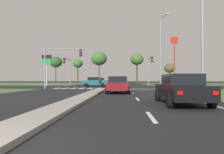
{
  "coord_description": "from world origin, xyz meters",
  "views": [
    {
      "loc": [
        2.56,
        -2.81,
        1.23
      ],
      "look_at": [
        0.59,
        36.06,
        1.68
      ],
      "focal_mm": 32.65,
      "sensor_mm": 36.0,
      "label": 1
    }
  ],
  "objects": [
    {
      "name": "traffic_signal_near_left",
      "position": [
        -5.74,
        23.4,
        3.79
      ],
      "size": [
        5.06,
        0.32,
        5.46
      ],
      "color": "gray",
      "rests_on": "ground"
    },
    {
      "name": "pedestrian_at_median",
      "position": [
        0.12,
        38.58,
        1.31
      ],
      "size": [
        0.34,
        0.34,
        1.91
      ],
      "rotation": [
        0.0,
        0.0,
        3.92
      ],
      "color": "#232833",
      "rests_on": "median_island_far"
    },
    {
      "name": "fuel_price_totem",
      "position": [
        -11.68,
        34.74,
        4.25
      ],
      "size": [
        1.8,
        0.24,
        5.82
      ],
      "color": "silver",
      "rests_on": "ground"
    },
    {
      "name": "car_maroon_second",
      "position": [
        2.16,
        15.6,
        0.77
      ],
      "size": [
        2.04,
        4.33,
        1.5
      ],
      "color": "maroon",
      "rests_on": "ground"
    },
    {
      "name": "lane_dash_fourth",
      "position": [
        3.5,
        21.94,
        0.01
      ],
      "size": [
        0.14,
        2.0,
        0.01
      ],
      "primitive_type": "cube",
      "color": "silver",
      "rests_on": "ground"
    },
    {
      "name": "median_island_far",
      "position": [
        0.0,
        55.0,
        0.07
      ],
      "size": [
        1.2,
        36.0,
        0.14
      ],
      "primitive_type": "cube",
      "color": "gray",
      "rests_on": "ground"
    },
    {
      "name": "crosswalk_bar_sixth",
      "position": [
        -0.65,
        24.8,
        0.01
      ],
      "size": [
        0.7,
        2.8,
        0.01
      ],
      "primitive_type": "cube",
      "color": "silver",
      "rests_on": "ground"
    },
    {
      "name": "grass_verge_far_right",
      "position": [
        25.5,
        54.5,
        0.0
      ],
      "size": [
        35.0,
        35.0,
        0.01
      ],
      "primitive_type": "cube",
      "color": "#385B2D",
      "rests_on": "ground"
    },
    {
      "name": "treeline_third",
      "position": [
        -5.13,
        64.09,
        8.06
      ],
      "size": [
        5.19,
        5.19,
        10.29
      ],
      "color": "#423323",
      "rests_on": "ground"
    },
    {
      "name": "car_teal_fourth",
      "position": [
        -2.15,
        31.76,
        0.81
      ],
      "size": [
        4.39,
        2.04,
        1.58
      ],
      "rotation": [
        0.0,
        0.0,
        -1.57
      ],
      "color": "#19565B",
      "rests_on": "ground"
    },
    {
      "name": "traffic_signal_far_left",
      "position": [
        -7.6,
        34.85,
        3.65
      ],
      "size": [
        0.32,
        4.72,
        5.28
      ],
      "color": "gray",
      "rests_on": "ground"
    },
    {
      "name": "lane_dash_third",
      "position": [
        3.5,
        15.94,
        0.01
      ],
      "size": [
        0.14,
        2.0,
        0.01
      ],
      "primitive_type": "cube",
      "color": "silver",
      "rests_on": "ground"
    },
    {
      "name": "treeline_fourth",
      "position": [
        7.19,
        62.04,
        7.49
      ],
      "size": [
        4.16,
        4.16,
        9.36
      ],
      "color": "#423323",
      "rests_on": "ground"
    },
    {
      "name": "car_navy_near",
      "position": [
        -2.34,
        42.48,
        0.82
      ],
      "size": [
        2.06,
        4.57,
        1.6
      ],
      "rotation": [
        0.0,
        0.0,
        3.14
      ],
      "color": "#161E47",
      "rests_on": "ground"
    },
    {
      "name": "ground_plane",
      "position": [
        0.0,
        30.0,
        0.0
      ],
      "size": [
        200.0,
        200.0,
        0.0
      ],
      "primitive_type": "plane",
      "color": "black"
    },
    {
      "name": "traffic_signal_far_right",
      "position": [
        7.6,
        34.71,
        3.74
      ],
      "size": [
        0.32,
        5.07,
        5.38
      ],
      "color": "gray",
      "rests_on": "ground"
    },
    {
      "name": "treeline_second",
      "position": [
        -12.12,
        63.58,
        6.38
      ],
      "size": [
        3.28,
        3.28,
        7.87
      ],
      "color": "#423323",
      "rests_on": "ground"
    },
    {
      "name": "crosswalk_bar_seventh",
      "position": [
        0.5,
        24.8,
        0.01
      ],
      "size": [
        0.7,
        2.8,
        0.01
      ],
      "primitive_type": "cube",
      "color": "silver",
      "rests_on": "ground"
    },
    {
      "name": "street_lamp_second",
      "position": [
        8.14,
        26.52,
        5.65
      ],
      "size": [
        0.99,
        2.54,
        10.13
      ],
      "color": "gray",
      "rests_on": "ground"
    },
    {
      "name": "crosswalk_bar_fourth",
      "position": [
        -2.95,
        24.8,
        0.01
      ],
      "size": [
        0.7,
        2.8,
        0.01
      ],
      "primitive_type": "cube",
      "color": "silver",
      "rests_on": "ground"
    },
    {
      "name": "treeline_near",
      "position": [
        -20.49,
        66.53,
        7.22
      ],
      "size": [
        4.35,
        4.35,
        9.1
      ],
      "color": "#423323",
      "rests_on": "ground"
    },
    {
      "name": "stop_bar_near",
      "position": [
        3.8,
        23.0,
        0.01
      ],
      "size": [
        6.4,
        0.5,
        0.01
      ],
      "primitive_type": "cube",
      "color": "silver",
      "rests_on": "ground"
    },
    {
      "name": "crosswalk_bar_second",
      "position": [
        -5.25,
        24.8,
        0.01
      ],
      "size": [
        0.7,
        2.8,
        0.01
      ],
      "primitive_type": "cube",
      "color": "silver",
      "rests_on": "ground"
    },
    {
      "name": "treeline_fifth",
      "position": [
        18.62,
        67.08,
        5.0
      ],
      "size": [
        3.73,
        3.73,
        6.61
      ],
      "color": "#423323",
      "rests_on": "ground"
    },
    {
      "name": "car_black_third",
      "position": [
        5.46,
        7.46,
        0.77
      ],
      "size": [
        1.98,
        4.63,
        1.49
      ],
      "color": "black",
      "rests_on": "ground"
    },
    {
      "name": "grass_verge_far_left",
      "position": [
        -25.5,
        54.5,
        0.0
      ],
      "size": [
        35.0,
        35.0,
        0.01
      ],
      "primitive_type": "cube",
      "color": "#476B38",
      "rests_on": "ground"
    },
    {
      "name": "lane_dash_near",
      "position": [
        3.5,
        3.94,
        0.01
      ],
      "size": [
        0.14,
        2.0,
        0.01
      ],
      "primitive_type": "cube",
      "color": "silver",
      "rests_on": "ground"
    },
    {
      "name": "median_island_near",
      "position": [
        0.0,
        11.0,
        0.07
      ],
      "size": [
        1.2,
        22.0,
        0.14
      ],
      "primitive_type": "cube",
      "color": "gray",
      "rests_on": "ground"
    },
    {
      "name": "crosswalk_bar_fifth",
      "position": [
        -1.8,
        24.8,
        0.01
      ],
      "size": [
        0.7,
        2.8,
        0.01
      ],
      "primitive_type": "cube",
      "color": "silver",
      "rests_on": "ground"
    },
    {
      "name": "street_lamp_near",
      "position": [
        7.89,
        11.3,
        4.76
      ],
      "size": [
        2.1,
        1.8,
        8.39
      ],
      "color": "gray",
      "rests_on": "ground"
    },
    {
      "name": "crosswalk_bar_third",
      "position": [
        -4.1,
        24.8,
        0.01
      ],
      "size": [
        0.7,
        2.8,
        0.01
      ],
      "primitive_type": "cube",
      "color": "silver",
      "rests_on": "ground"
    },
    {
      "name": "lane_dash_second",
      "position": [
        3.5,
        9.94,
        0.01
      ],
      "size": [
        0.14,
        2.0,
        0.01
      ],
      "primitive_type": "cube",
      "color": "silver",
      "rests_on": "ground"
    },
    {
      "name": "fastfood_pole_sign",
      "position": [
        15.78,
        49.55,
        8.74
      ],
      "size": [
        1.8,
        0.4,
        12.02
      ],
      "color": "red",
      "rests_on": "ground"
    },
    {
      "name": "edge_line_right",
      "position": [
        6.85,
        12.0,
        0.01
      ],
      "size": [
        0.14,
        24.0,
        0.01
      ],
      "primitive_type": "cube",
      "color": "silver",
      "rests_on": "ground"
    },
    {
      "name": "crosswalk_bar_near",
      "position": [
        -6.4,
        24.8,
        0.01
      ],
      "size": [
        0.7,
        2.8,
        0.01
      ],
      "primitive_type": "cube",
      "color": "silver",
      "rests_on": "ground"
    }
  ]
}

